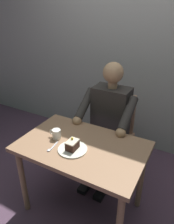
# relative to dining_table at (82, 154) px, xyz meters

# --- Properties ---
(ground_plane) EXTENTS (14.00, 14.00, 0.00)m
(ground_plane) POSITION_rel_dining_table_xyz_m (0.00, 0.00, -0.62)
(ground_plane) COLOR #533B4D
(cafe_rear_panel) EXTENTS (6.40, 0.12, 3.00)m
(cafe_rear_panel) POSITION_rel_dining_table_xyz_m (0.00, -1.31, 0.88)
(cafe_rear_panel) COLOR #A5A89F
(cafe_rear_panel) RESTS_ON ground
(dining_table) EXTENTS (1.02, 0.66, 0.71)m
(dining_table) POSITION_rel_dining_table_xyz_m (0.00, 0.00, 0.00)
(dining_table) COLOR #926B4D
(dining_table) RESTS_ON ground
(chair) EXTENTS (0.42, 0.42, 0.89)m
(chair) POSITION_rel_dining_table_xyz_m (0.00, -0.68, -0.13)
(chair) COLOR #A57C5D
(chair) RESTS_ON ground
(seated_person) EXTENTS (0.53, 0.58, 1.26)m
(seated_person) POSITION_rel_dining_table_xyz_m (-0.00, -0.51, 0.03)
(seated_person) COLOR #2E2A28
(seated_person) RESTS_ON ground
(dessert_plate) EXTENTS (0.23, 0.23, 0.01)m
(dessert_plate) POSITION_rel_dining_table_xyz_m (0.03, 0.09, 0.10)
(dessert_plate) COLOR silver
(dessert_plate) RESTS_ON dining_table
(cake_slice) EXTENTS (0.07, 0.10, 0.09)m
(cake_slice) POSITION_rel_dining_table_xyz_m (0.03, 0.09, 0.14)
(cake_slice) COLOR #3C2118
(cake_slice) RESTS_ON dessert_plate
(coffee_cup) EXTENTS (0.11, 0.07, 0.08)m
(coffee_cup) POSITION_rel_dining_table_xyz_m (0.24, 0.02, 0.14)
(coffee_cup) COLOR silver
(coffee_cup) RESTS_ON dining_table
(dessert_spoon) EXTENTS (0.03, 0.14, 0.01)m
(dessert_spoon) POSITION_rel_dining_table_xyz_m (0.19, 0.16, 0.10)
(dessert_spoon) COLOR silver
(dessert_spoon) RESTS_ON dining_table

